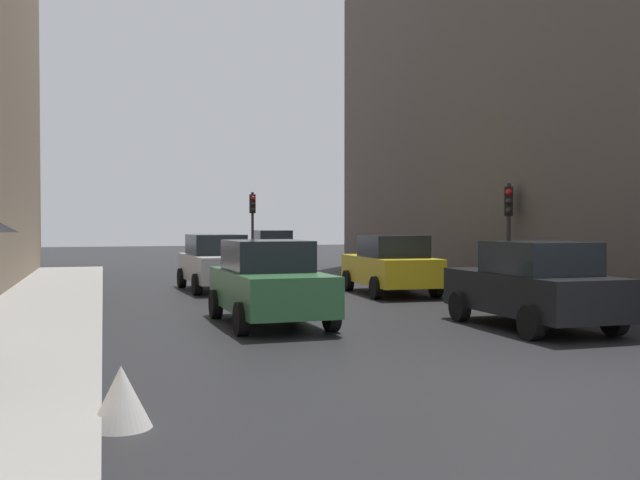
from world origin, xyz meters
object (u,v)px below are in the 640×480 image
traffic_light_mid_street (509,219)px  car_yellow_taxi (391,265)px  car_dark_suv (534,285)px  warning_sign_triangle (121,397)px  traffic_light_far_median (253,216)px  car_silver_hatchback (217,262)px  car_white_compact (272,248)px  car_green_estate (269,282)px

traffic_light_mid_street → car_yellow_taxi: (-2.94, 1.72, -1.38)m
car_dark_suv → warning_sign_triangle: 9.63m
traffic_light_far_median → car_dark_suv: bearing=-84.6°
car_silver_hatchback → car_white_compact: bearing=69.8°
traffic_light_far_median → car_dark_suv: (1.87, -19.61, -1.54)m
traffic_light_mid_street → traffic_light_far_median: traffic_light_far_median is taller
car_green_estate → warning_sign_triangle: bearing=-113.6°
car_dark_suv → car_yellow_taxi: size_ratio=1.00×
traffic_light_far_median → car_dark_suv: traffic_light_far_median is taller
traffic_light_far_median → car_silver_hatchback: (-2.99, -9.36, -1.54)m
traffic_light_far_median → car_white_compact: 3.89m
traffic_light_mid_street → traffic_light_far_median: 14.61m
car_white_compact → warning_sign_triangle: bearing=-105.8°
traffic_light_far_median → car_yellow_taxi: bearing=-81.6°
car_white_compact → car_yellow_taxi: (0.19, -15.29, 0.00)m
traffic_light_far_median → car_silver_hatchback: 9.95m
car_silver_hatchback → warning_sign_triangle: size_ratio=6.62×
car_white_compact → car_silver_hatchback: bearing=-110.2°
car_dark_suv → car_silver_hatchback: (-4.87, 10.25, 0.00)m
car_yellow_taxi → traffic_light_mid_street: bearing=-30.3°
traffic_light_far_median → warning_sign_triangle: (-6.27, -24.72, -2.09)m
car_yellow_taxi → car_green_estate: same height
car_white_compact → car_yellow_taxi: size_ratio=1.00×
car_green_estate → traffic_light_far_median: bearing=79.9°
car_white_compact → car_green_estate: (-4.70, -20.63, 0.00)m
car_silver_hatchback → car_yellow_taxi: same height
traffic_light_mid_street → car_green_estate: bearing=-155.2°
car_silver_hatchback → car_green_estate: size_ratio=1.01×
traffic_light_far_median → car_white_compact: (1.61, 3.19, -1.54)m
car_yellow_taxi → warning_sign_triangle: bearing=-122.6°
car_white_compact → traffic_light_far_median: bearing=-116.8°
warning_sign_triangle → traffic_light_far_median: bearing=75.8°
traffic_light_mid_street → car_dark_suv: (-2.87, -5.79, -1.38)m
traffic_light_mid_street → car_silver_hatchback: 9.03m
car_dark_suv → car_silver_hatchback: bearing=115.4°
traffic_light_mid_street → car_green_estate: 8.74m
car_dark_suv → car_green_estate: same height
car_green_estate → car_white_compact: bearing=77.2°
car_dark_suv → car_white_compact: same height
car_dark_suv → traffic_light_mid_street: bearing=63.7°
traffic_light_mid_street → car_white_compact: 17.34m
traffic_light_far_median → car_white_compact: size_ratio=0.82×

